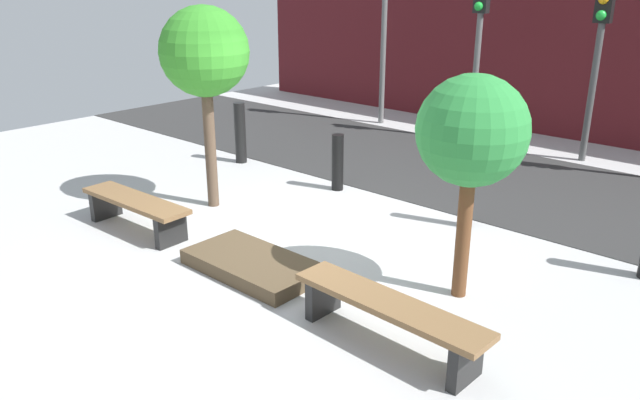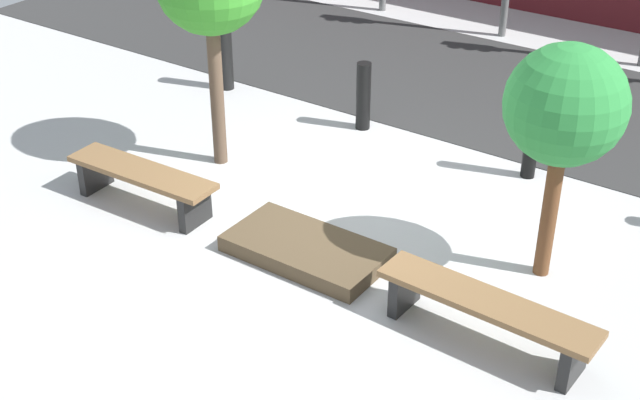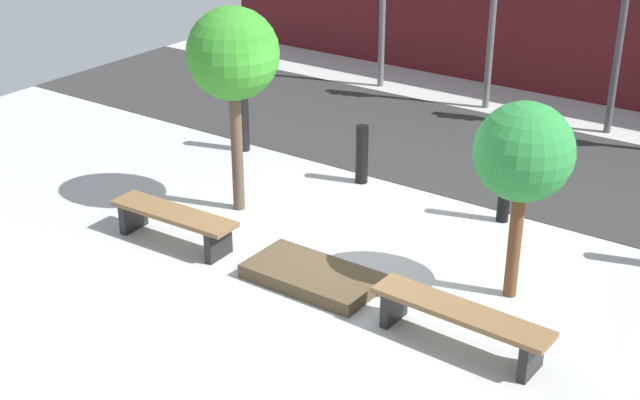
{
  "view_description": "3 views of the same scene",
  "coord_description": "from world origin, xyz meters",
  "px_view_note": "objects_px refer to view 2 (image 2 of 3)",
  "views": [
    {
      "loc": [
        4.86,
        -5.1,
        3.22
      ],
      "look_at": [
        0.35,
        -0.05,
        0.75
      ],
      "focal_mm": 35.0,
      "sensor_mm": 36.0,
      "label": 1
    },
    {
      "loc": [
        4.36,
        -6.83,
        4.99
      ],
      "look_at": [
        0.18,
        -0.84,
        0.73
      ],
      "focal_mm": 50.0,
      "sensor_mm": 36.0,
      "label": 2
    },
    {
      "loc": [
        5.39,
        -8.29,
        5.33
      ],
      "look_at": [
        -0.45,
        -0.01,
        0.66
      ],
      "focal_mm": 50.0,
      "sensor_mm": 36.0,
      "label": 3
    }
  ],
  "objects_px": {
    "bollard_center": "(533,134)",
    "bench_right": "(486,311)",
    "planter_bed": "(306,249)",
    "bollard_far_left": "(225,52)",
    "bench_left": "(142,180)",
    "bollard_left": "(363,96)",
    "tree_behind_right_bench": "(565,107)"
  },
  "relations": [
    {
      "from": "bench_right",
      "to": "bollard_center",
      "type": "xyz_separation_m",
      "value": [
        -0.9,
        3.04,
        0.21
      ]
    },
    {
      "from": "bench_left",
      "to": "bollard_center",
      "type": "xyz_separation_m",
      "value": [
        3.18,
        3.04,
        0.22
      ]
    },
    {
      "from": "bollard_left",
      "to": "tree_behind_right_bench",
      "type": "bearing_deg",
      "value": -28.92
    },
    {
      "from": "bollard_far_left",
      "to": "bollard_left",
      "type": "relative_size",
      "value": 1.22
    },
    {
      "from": "tree_behind_right_bench",
      "to": "bollard_left",
      "type": "bearing_deg",
      "value": 151.08
    },
    {
      "from": "planter_bed",
      "to": "bench_left",
      "type": "bearing_deg",
      "value": -174.4
    },
    {
      "from": "planter_bed",
      "to": "bench_right",
      "type": "bearing_deg",
      "value": -5.6
    },
    {
      "from": "bench_right",
      "to": "planter_bed",
      "type": "height_order",
      "value": "bench_right"
    },
    {
      "from": "tree_behind_right_bench",
      "to": "bench_left",
      "type": "bearing_deg",
      "value": -162.51
    },
    {
      "from": "bench_right",
      "to": "bollard_far_left",
      "type": "relative_size",
      "value": 1.84
    },
    {
      "from": "tree_behind_right_bench",
      "to": "bench_right",
      "type": "bearing_deg",
      "value": -90.0
    },
    {
      "from": "planter_bed",
      "to": "bollard_center",
      "type": "relative_size",
      "value": 1.47
    },
    {
      "from": "bench_left",
      "to": "planter_bed",
      "type": "relative_size",
      "value": 1.14
    },
    {
      "from": "bollard_center",
      "to": "bench_right",
      "type": "bearing_deg",
      "value": -73.49
    },
    {
      "from": "bench_right",
      "to": "bollard_left",
      "type": "xyz_separation_m",
      "value": [
        -3.18,
        3.04,
        0.11
      ]
    },
    {
      "from": "planter_bed",
      "to": "bollard_left",
      "type": "relative_size",
      "value": 1.8
    },
    {
      "from": "bench_left",
      "to": "tree_behind_right_bench",
      "type": "distance_m",
      "value": 4.51
    },
    {
      "from": "tree_behind_right_bench",
      "to": "bollard_far_left",
      "type": "height_order",
      "value": "tree_behind_right_bench"
    },
    {
      "from": "bench_right",
      "to": "bollard_far_left",
      "type": "xyz_separation_m",
      "value": [
        -5.45,
        3.04,
        0.21
      ]
    },
    {
      "from": "bench_left",
      "to": "tree_behind_right_bench",
      "type": "relative_size",
      "value": 0.78
    },
    {
      "from": "planter_bed",
      "to": "bollard_far_left",
      "type": "relative_size",
      "value": 1.47
    },
    {
      "from": "bollard_left",
      "to": "bench_right",
      "type": "bearing_deg",
      "value": -43.74
    },
    {
      "from": "bollard_far_left",
      "to": "bollard_left",
      "type": "xyz_separation_m",
      "value": [
        2.28,
        0.0,
        -0.1
      ]
    },
    {
      "from": "planter_bed",
      "to": "bollard_center",
      "type": "xyz_separation_m",
      "value": [
        1.14,
        2.84,
        0.46
      ]
    },
    {
      "from": "bench_right",
      "to": "bollard_left",
      "type": "bearing_deg",
      "value": 138.31
    },
    {
      "from": "bench_left",
      "to": "bench_right",
      "type": "xyz_separation_m",
      "value": [
        4.08,
        0.0,
        0.01
      ]
    },
    {
      "from": "bench_left",
      "to": "bench_right",
      "type": "height_order",
      "value": "bench_right"
    },
    {
      "from": "bench_right",
      "to": "bollard_center",
      "type": "height_order",
      "value": "bollard_center"
    },
    {
      "from": "bollard_far_left",
      "to": "bench_right",
      "type": "bearing_deg",
      "value": -29.14
    },
    {
      "from": "bench_right",
      "to": "bench_left",
      "type": "bearing_deg",
      "value": -177.95
    },
    {
      "from": "bench_left",
      "to": "bollard_center",
      "type": "height_order",
      "value": "bollard_center"
    },
    {
      "from": "bollard_left",
      "to": "bollard_center",
      "type": "height_order",
      "value": "bollard_center"
    }
  ]
}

